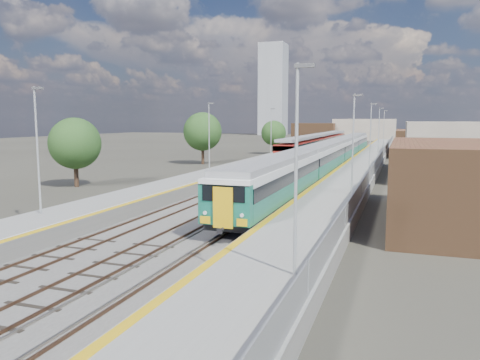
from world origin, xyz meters
The scene contains 12 objects.
ground centered at (0.00, 50.00, 0.00)m, with size 320.00×320.00×0.00m, color #47443A.
ballast_bed centered at (-2.25, 52.50, 0.03)m, with size 10.50×155.00×0.06m, color #565451.
tracks centered at (-1.65, 54.18, 0.11)m, with size 8.96×160.00×0.17m.
platform_right centered at (5.28, 52.49, 0.54)m, with size 4.70×155.00×8.52m.
platform_left centered at (-9.05, 52.49, 0.52)m, with size 4.30×155.00×8.52m.
buildings centered at (-18.12, 138.60, 10.70)m, with size 72.00×185.50×40.00m.
green_train centered at (1.50, 49.04, 2.28)m, with size 2.94×81.91×3.24m.
red_train centered at (-5.50, 79.39, 2.22)m, with size 2.97×60.25×3.75m.
tree_a centered at (-20.28, 24.02, 4.31)m, with size 5.05×5.05×6.85m.
tree_b centered at (-18.13, 50.30, 4.89)m, with size 5.73×5.73×7.76m.
tree_c centered at (-13.51, 73.97, 4.11)m, with size 4.82×4.82×6.53m.
tree_d centered at (21.61, 70.90, 3.69)m, with size 4.33×4.33×5.87m.
Camera 1 is at (10.09, -14.09, 6.57)m, focal length 35.00 mm.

